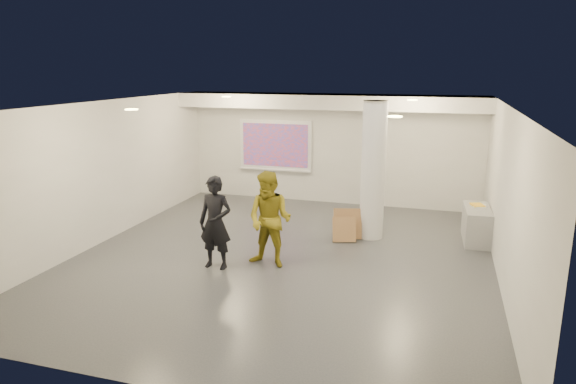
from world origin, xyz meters
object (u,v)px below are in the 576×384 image
(woman, at_px, (215,223))
(man, at_px, (270,220))
(projection_screen, at_px, (275,146))
(column, at_px, (373,171))
(credenza, at_px, (477,225))

(woman, distance_m, man, 1.01)
(projection_screen, distance_m, man, 5.16)
(column, xyz_separation_m, credenza, (2.22, 0.39, -1.13))
(man, bearing_deg, credenza, 42.10)
(column, bearing_deg, woman, -134.07)
(column, height_order, man, column)
(credenza, xyz_separation_m, man, (-3.82, -2.64, 0.54))
(column, relative_size, man, 1.65)
(woman, bearing_deg, projection_screen, 97.73)
(column, distance_m, woman, 3.70)
(woman, relative_size, man, 0.96)
(column, height_order, credenza, column)
(column, bearing_deg, man, -125.44)
(credenza, height_order, woman, woman)
(projection_screen, height_order, man, projection_screen)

